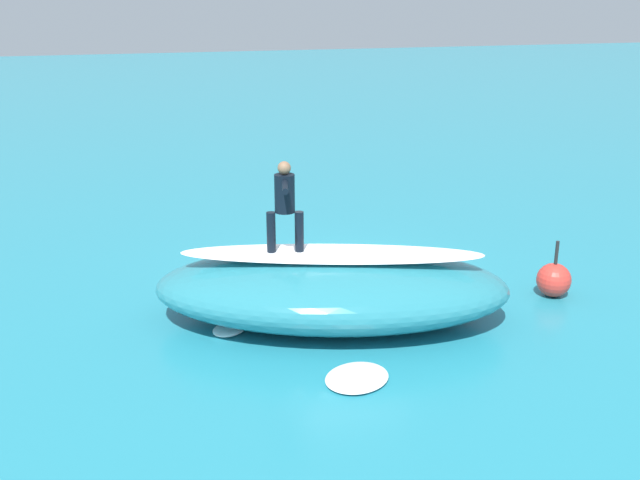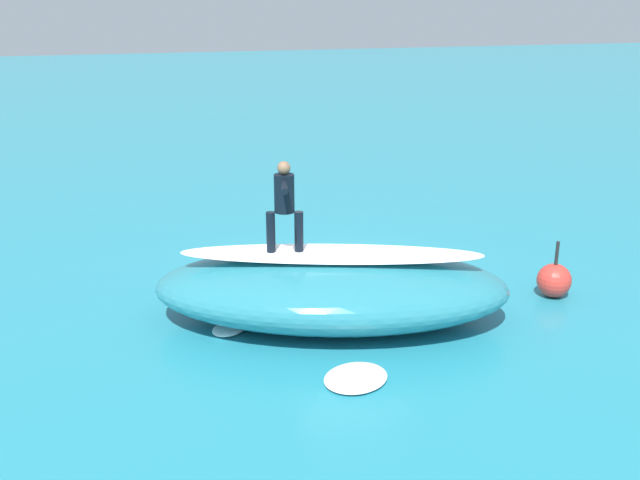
% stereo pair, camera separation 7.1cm
% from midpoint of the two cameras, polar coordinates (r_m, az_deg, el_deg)
% --- Properties ---
extents(ground_plane, '(120.00, 120.00, 0.00)m').
position_cam_midpoint_polar(ground_plane, '(14.97, 1.12, -3.10)').
color(ground_plane, teal).
extents(wave_crest, '(6.80, 4.75, 1.20)m').
position_cam_midpoint_polar(wave_crest, '(12.97, 0.76, -3.75)').
color(wave_crest, teal).
rests_on(wave_crest, ground_plane).
extents(wave_foam_lip, '(5.32, 2.61, 0.08)m').
position_cam_midpoint_polar(wave_foam_lip, '(12.74, 0.77, -1.08)').
color(wave_foam_lip, white).
rests_on(wave_foam_lip, wave_crest).
extents(surfboard_riding, '(2.10, 0.91, 0.07)m').
position_cam_midpoint_polar(surfboard_riding, '(12.78, -2.82, -1.08)').
color(surfboard_riding, '#33B2D1').
rests_on(surfboard_riding, wave_crest).
extents(surfer_riding, '(0.62, 1.49, 1.59)m').
position_cam_midpoint_polar(surfer_riding, '(12.49, -2.89, 3.08)').
color(surfer_riding, black).
rests_on(surfer_riding, surfboard_riding).
extents(surfboard_paddling, '(1.94, 1.36, 0.08)m').
position_cam_midpoint_polar(surfboard_paddling, '(15.53, 2.06, -2.14)').
color(surfboard_paddling, '#33B2D1').
rests_on(surfboard_paddling, ground_plane).
extents(surfer_paddling, '(1.55, 0.95, 0.30)m').
position_cam_midpoint_polar(surfer_paddling, '(15.45, 2.53, -1.58)').
color(surfer_paddling, black).
rests_on(surfer_paddling, surfboard_paddling).
extents(buoy_marker, '(0.65, 0.65, 1.10)m').
position_cam_midpoint_polar(buoy_marker, '(14.77, 17.41, -2.94)').
color(buoy_marker, red).
rests_on(buoy_marker, ground_plane).
extents(foam_patch_near, '(0.82, 0.81, 0.12)m').
position_cam_midpoint_polar(foam_patch_near, '(12.83, -7.13, -6.80)').
color(foam_patch_near, white).
rests_on(foam_patch_near, ground_plane).
extents(foam_patch_mid, '(0.49, 0.65, 0.08)m').
position_cam_midpoint_polar(foam_patch_mid, '(13.10, -6.97, -6.35)').
color(foam_patch_mid, white).
rests_on(foam_patch_mid, ground_plane).
extents(foam_patch_far, '(1.37, 1.32, 0.09)m').
position_cam_midpoint_polar(foam_patch_far, '(11.28, 2.68, -10.53)').
color(foam_patch_far, white).
rests_on(foam_patch_far, ground_plane).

